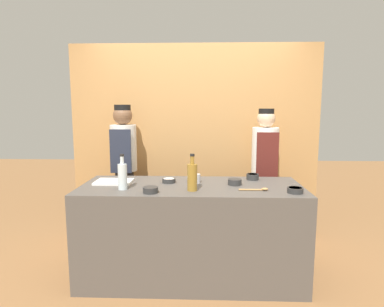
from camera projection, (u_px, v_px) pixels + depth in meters
name	position (u px, v px, depth m)	size (l,w,h in m)	color
ground_plane	(191.00, 275.00, 3.15)	(14.00, 14.00, 0.00)	olive
cabinet_wall	(195.00, 142.00, 4.07)	(3.05, 0.18, 2.40)	#B7844C
counter	(191.00, 231.00, 3.08)	(2.08, 0.81, 0.91)	#514C47
sauce_bowl_red	(295.00, 190.00, 2.75)	(0.13, 0.13, 0.05)	#2D2D2D
sauce_bowl_white	(169.00, 180.00, 3.13)	(0.13, 0.13, 0.04)	#2D2D2D
sauce_bowl_purple	(151.00, 190.00, 2.75)	(0.13, 0.13, 0.05)	#2D2D2D
sauce_bowl_orange	(235.00, 182.00, 3.04)	(0.13, 0.13, 0.06)	#2D2D2D
sauce_bowl_yellow	(253.00, 176.00, 3.25)	(0.12, 0.12, 0.06)	#2D2D2D
cutting_board	(114.00, 182.00, 3.13)	(0.35, 0.25, 0.02)	white
bottle_clear	(123.00, 176.00, 2.85)	(0.08, 0.08, 0.32)	silver
bottle_vinegar	(192.00, 176.00, 2.81)	(0.09, 0.09, 0.33)	olive
cup_steel	(196.00, 178.00, 3.11)	(0.08, 0.08, 0.09)	#B7B7BC
wooden_spoon	(258.00, 189.00, 2.82)	(0.26, 0.04, 0.03)	#B2844C
chef_left	(124.00, 168.00, 3.79)	(0.30, 0.30, 1.67)	#28282D
chef_right	(264.00, 171.00, 3.74)	(0.30, 0.31, 1.62)	#28282D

